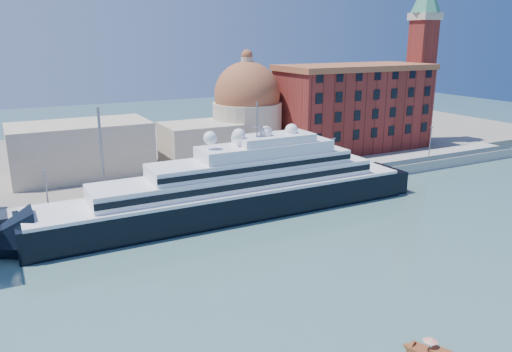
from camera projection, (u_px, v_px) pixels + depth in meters
ground at (291, 264)px, 74.02m from camera, size 400.00×400.00×0.00m
quay at (205, 194)px, 102.67m from camera, size 180.00×10.00×2.50m
land at (149, 155)px, 137.69m from camera, size 260.00×72.00×2.00m
quay_fence at (213, 191)px, 98.33m from camera, size 180.00×0.10×1.20m
superyacht at (219, 196)px, 91.83m from camera, size 82.50×11.44×24.66m
warehouse at (354, 107)px, 137.91m from camera, size 43.00×19.00×23.25m
campanile at (422, 50)px, 144.61m from camera, size 8.40×8.40×47.00m
church at (191, 127)px, 123.14m from camera, size 66.00×18.00×25.50m
lamp_posts at (144, 162)px, 93.20m from camera, size 120.80×2.40×18.00m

